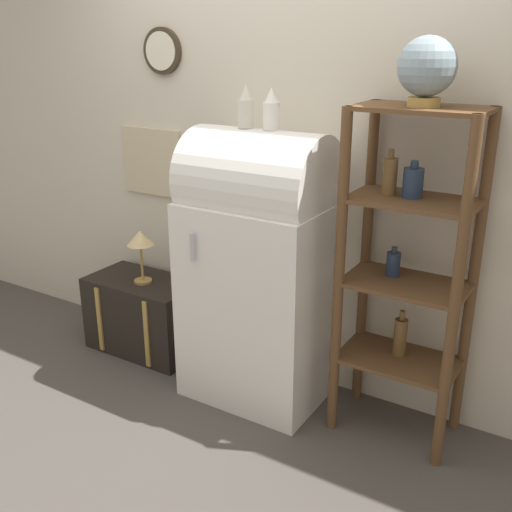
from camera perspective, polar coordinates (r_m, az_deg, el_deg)
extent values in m
plane|color=#4C4742|center=(3.31, -2.34, -14.74)|extent=(12.00, 12.00, 0.00)
cube|color=beige|center=(3.26, 3.07, 10.49)|extent=(7.00, 0.05, 2.70)
cylinder|color=#382D1E|center=(3.64, -8.91, 18.73)|extent=(0.26, 0.03, 0.26)
cylinder|color=beige|center=(3.62, -9.10, 18.72)|extent=(0.21, 0.01, 0.21)
cube|color=#C6B793|center=(3.79, -9.84, 8.82)|extent=(0.45, 0.02, 0.41)
cube|color=white|center=(3.24, 0.23, -4.34)|extent=(0.74, 0.55, 1.10)
cylinder|color=white|center=(3.03, 0.24, 7.07)|extent=(0.72, 0.53, 0.53)
cylinder|color=#B7B7BC|center=(2.99, -6.07, 0.85)|extent=(0.02, 0.02, 0.15)
cube|color=black|center=(3.88, -10.55, -5.50)|extent=(0.70, 0.39, 0.47)
cube|color=#AD8942|center=(3.88, -14.69, -5.86)|extent=(0.03, 0.01, 0.43)
cube|color=#AD8942|center=(3.63, -10.39, -7.37)|extent=(0.03, 0.01, 0.43)
cylinder|color=brown|center=(2.85, 7.88, -2.46)|extent=(0.05, 0.05, 1.62)
cylinder|color=brown|center=(2.70, 18.39, -4.66)|extent=(0.05, 0.05, 1.62)
cylinder|color=brown|center=(3.13, 10.35, -0.48)|extent=(0.05, 0.05, 1.62)
cylinder|color=brown|center=(3.00, 19.94, -2.36)|extent=(0.05, 0.05, 1.62)
cube|color=brown|center=(3.08, 13.41, -9.56)|extent=(0.57, 0.36, 0.02)
cube|color=brown|center=(2.91, 14.05, -2.60)|extent=(0.57, 0.36, 0.02)
cube|color=brown|center=(2.78, 14.75, 5.11)|extent=(0.57, 0.36, 0.02)
cube|color=brown|center=(2.71, 15.51, 13.39)|extent=(0.57, 0.36, 0.02)
cylinder|color=brown|center=(2.80, 12.60, 7.37)|extent=(0.07, 0.07, 0.17)
cylinder|color=brown|center=(2.78, 12.77, 9.50)|extent=(0.03, 0.03, 0.04)
cylinder|color=brown|center=(3.07, 13.57, -7.51)|extent=(0.07, 0.07, 0.19)
cylinder|color=brown|center=(3.01, 13.75, -5.50)|extent=(0.03, 0.03, 0.05)
cylinder|color=#23334C|center=(2.95, 12.93, -0.77)|extent=(0.07, 0.07, 0.12)
cylinder|color=#23334C|center=(2.92, 13.04, 0.58)|extent=(0.03, 0.03, 0.03)
cylinder|color=#23334C|center=(2.78, 14.72, 6.74)|extent=(0.09, 0.09, 0.13)
cylinder|color=#23334C|center=(2.76, 14.88, 8.43)|extent=(0.04, 0.04, 0.03)
cylinder|color=#AD8942|center=(2.68, 15.68, 13.95)|extent=(0.14, 0.14, 0.04)
sphere|color=#7F939E|center=(2.67, 15.98, 16.98)|extent=(0.24, 0.24, 0.24)
cylinder|color=beige|center=(3.01, -0.98, 13.39)|extent=(0.08, 0.08, 0.14)
cone|color=beige|center=(3.00, -0.99, 15.37)|extent=(0.07, 0.07, 0.07)
cylinder|color=white|center=(2.95, 1.46, 13.17)|extent=(0.08, 0.08, 0.13)
cone|color=white|center=(2.94, 1.47, 15.10)|extent=(0.07, 0.07, 0.07)
cylinder|color=#AD8942|center=(3.75, -10.70, -2.35)|extent=(0.11, 0.11, 0.02)
cylinder|color=#AD8942|center=(3.71, -10.82, -0.61)|extent=(0.02, 0.02, 0.23)
cone|color=#DBC184|center=(3.66, -10.98, 1.72)|extent=(0.16, 0.16, 0.09)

